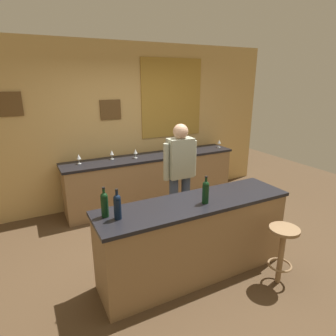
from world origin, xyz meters
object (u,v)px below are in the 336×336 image
object	(u,v)px
wine_bottle_a	(105,204)
coffee_mug	(168,152)
bartender	(180,172)
wine_glass_c	(135,152)
wine_glass_e	(219,142)
bar_stool	(282,246)
wine_glass_b	(112,153)
wine_bottle_b	(117,206)
wine_glass_d	(180,147)
wine_bottle_c	(206,191)
wine_glass_a	(79,157)

from	to	relation	value
wine_bottle_a	coffee_mug	world-z (taller)	wine_bottle_a
wine_bottle_a	bartender	bearing A→B (deg)	32.41
wine_glass_c	wine_glass_e	xyz separation A→B (m)	(1.75, -0.02, 0.00)
bartender	coffee_mug	world-z (taller)	bartender
bar_stool	wine_glass_c	xyz separation A→B (m)	(-0.68, 2.61, 0.55)
coffee_mug	wine_glass_b	bearing A→B (deg)	170.09
wine_glass_b	wine_bottle_b	bearing A→B (deg)	-105.22
wine_bottle_a	wine_glass_d	size ratio (longest dim) A/B	1.97
coffee_mug	wine_bottle_a	bearing A→B (deg)	-131.42
wine_bottle_c	wine_bottle_b	bearing A→B (deg)	175.07
wine_glass_a	wine_glass_c	bearing A→B (deg)	-5.62
bartender	wine_glass_d	world-z (taller)	bartender
wine_bottle_c	wine_glass_b	bearing A→B (deg)	99.32
bar_stool	wine_glass_a	world-z (taller)	wine_glass_a
wine_bottle_b	wine_glass_e	size ratio (longest dim) A/B	1.97
wine_bottle_c	wine_glass_c	size ratio (longest dim) A/B	1.97
bartender	wine_bottle_a	size ratio (longest dim) A/B	5.29
wine_bottle_a	wine_glass_d	xyz separation A→B (m)	(1.90, 1.86, -0.05)
wine_bottle_b	wine_glass_a	size ratio (longest dim) A/B	1.97
wine_bottle_c	wine_glass_c	xyz separation A→B (m)	(0.02, 2.12, -0.05)
wine_glass_b	coffee_mug	xyz separation A→B (m)	(0.97, -0.17, -0.06)
wine_glass_b	wine_bottle_a	bearing A→B (deg)	-108.39
wine_bottle_c	wine_glass_e	distance (m)	2.74
coffee_mug	wine_glass_a	bearing A→B (deg)	174.39
wine_bottle_a	wine_bottle_c	bearing A→B (deg)	-9.89
bartender	wine_glass_a	xyz separation A→B (m)	(-1.18, 1.19, 0.07)
wine_glass_d	wine_bottle_a	bearing A→B (deg)	-135.64
bar_stool	wine_glass_d	world-z (taller)	wine_glass_d
wine_glass_b	wine_glass_c	bearing A→B (deg)	-16.37
wine_bottle_b	wine_bottle_c	size ratio (longest dim) A/B	1.00
bartender	wine_glass_d	bearing A→B (deg)	60.16
bartender	wine_glass_a	distance (m)	1.68
wine_glass_d	coffee_mug	size ratio (longest dim) A/B	1.24
wine_bottle_a	wine_bottle_b	world-z (taller)	same
wine_glass_e	coffee_mug	xyz separation A→B (m)	(-1.16, -0.04, -0.06)
wine_glass_d	wine_bottle_c	bearing A→B (deg)	-112.69
wine_glass_b	wine_glass_d	world-z (taller)	same
wine_bottle_c	wine_glass_b	size ratio (longest dim) A/B	1.97
coffee_mug	wine_bottle_c	bearing A→B (deg)	-106.47
bartender	wine_bottle_c	xyz separation A→B (m)	(-0.27, -1.01, 0.12)
wine_glass_d	bartender	bearing A→B (deg)	-119.84
wine_glass_b	wine_glass_c	world-z (taller)	same
wine_bottle_c	wine_glass_d	bearing A→B (deg)	67.31
wine_glass_c	coffee_mug	bearing A→B (deg)	-5.59
wine_bottle_c	coffee_mug	size ratio (longest dim) A/B	2.45
wine_bottle_c	wine_glass_c	bearing A→B (deg)	89.57
bar_stool	coffee_mug	size ratio (longest dim) A/B	5.44
bar_stool	wine_glass_b	bearing A→B (deg)	111.26
bar_stool	wine_glass_e	distance (m)	2.86
wine_glass_b	wine_glass_c	size ratio (longest dim) A/B	1.00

